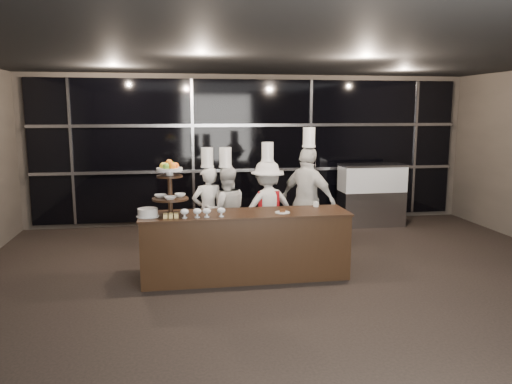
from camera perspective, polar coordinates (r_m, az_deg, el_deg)
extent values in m
plane|color=black|center=(5.75, 7.58, -14.33)|extent=(10.00, 10.00, 0.00)
plane|color=black|center=(5.31, 8.30, 16.83)|extent=(10.00, 10.00, 0.00)
plane|color=#473F38|center=(10.18, -0.46, 4.85)|extent=(9.00, 0.00, 9.00)
cube|color=black|center=(10.12, -0.40, 4.82)|extent=(8.60, 0.04, 2.80)
cube|color=#A5A5AA|center=(10.11, -0.36, 2.54)|extent=(8.60, 0.06, 0.06)
cube|color=#A5A5AA|center=(10.04, -0.36, 7.64)|extent=(8.60, 0.06, 0.06)
cube|color=#A5A5AA|center=(10.15, -20.34, 4.25)|extent=(0.05, 0.05, 2.80)
cube|color=#A5A5AA|center=(9.97, -7.22, 4.68)|extent=(0.05, 0.05, 2.80)
cube|color=#A5A5AA|center=(10.35, 6.23, 4.87)|extent=(0.05, 0.05, 2.80)
cube|color=#A5A5AA|center=(11.18, 17.69, 4.81)|extent=(0.05, 0.05, 2.80)
cube|color=black|center=(6.91, -1.24, -6.19)|extent=(2.80, 0.70, 0.90)
cube|color=black|center=(6.80, -1.25, -2.49)|extent=(2.84, 0.74, 0.03)
cylinder|color=black|center=(6.73, -9.72, -2.49)|extent=(0.24, 0.24, 0.03)
cylinder|color=black|center=(6.67, -9.80, 0.33)|extent=(0.06, 0.06, 0.70)
cylinder|color=black|center=(6.69, -9.77, -0.77)|extent=(0.48, 0.48, 0.02)
cylinder|color=black|center=(6.64, -9.84, 1.78)|extent=(0.34, 0.34, 0.02)
cylinder|color=white|center=(6.64, -9.85, 2.14)|extent=(0.10, 0.10, 0.06)
cylinder|color=white|center=(6.63, -9.86, 2.57)|extent=(0.34, 0.34, 0.04)
sphere|color=orange|center=(6.63, -9.18, 2.99)|extent=(0.09, 0.09, 0.09)
sphere|color=#6EC332|center=(6.70, -9.53, 3.05)|extent=(0.09, 0.09, 0.09)
sphere|color=orange|center=(6.70, -10.21, 3.03)|extent=(0.09, 0.09, 0.09)
sphere|color=yellow|center=(6.63, -10.57, 2.96)|extent=(0.09, 0.09, 0.09)
sphere|color=#65A42A|center=(6.56, -10.23, 2.90)|extent=(0.09, 0.09, 0.09)
sphere|color=orange|center=(6.56, -9.53, 2.92)|extent=(0.09, 0.09, 0.09)
sphere|color=orange|center=(6.62, -9.89, 3.32)|extent=(0.09, 0.09, 0.09)
imported|color=white|center=(6.75, -10.88, -0.44)|extent=(0.16, 0.16, 0.04)
imported|color=white|center=(6.74, -8.67, -0.36)|extent=(0.15, 0.15, 0.05)
imported|color=white|center=(6.57, -9.78, -0.67)|extent=(0.16, 0.16, 0.04)
cylinder|color=silver|center=(6.52, -8.17, -2.92)|extent=(0.07, 0.07, 0.01)
cylinder|color=silver|center=(6.51, -8.17, -2.65)|extent=(0.02, 0.02, 0.05)
ellipsoid|color=silver|center=(6.50, -8.18, -2.24)|extent=(0.11, 0.11, 0.08)
ellipsoid|color=#0AD319|center=(6.50, -8.19, -2.19)|extent=(0.08, 0.08, 0.05)
cylinder|color=silver|center=(6.52, -6.72, -2.88)|extent=(0.07, 0.07, 0.01)
cylinder|color=silver|center=(6.51, -6.73, -2.61)|extent=(0.02, 0.02, 0.05)
ellipsoid|color=silver|center=(6.50, -6.74, -2.20)|extent=(0.11, 0.11, 0.08)
ellipsoid|color=red|center=(6.50, -6.74, -2.15)|extent=(0.08, 0.08, 0.05)
cylinder|color=silver|center=(6.53, -5.65, -2.84)|extent=(0.07, 0.07, 0.01)
cylinder|color=silver|center=(6.52, -5.65, -2.58)|extent=(0.02, 0.02, 0.05)
ellipsoid|color=silver|center=(6.51, -5.66, -2.17)|extent=(0.11, 0.11, 0.08)
ellipsoid|color=#FAE0AE|center=(6.51, -5.66, -2.12)|extent=(0.08, 0.08, 0.05)
cylinder|color=silver|center=(6.54, -3.99, -2.79)|extent=(0.07, 0.07, 0.01)
cylinder|color=silver|center=(6.53, -3.99, -2.53)|extent=(0.02, 0.02, 0.05)
ellipsoid|color=silver|center=(6.52, -4.00, -2.12)|extent=(0.11, 0.11, 0.08)
ellipsoid|color=#452217|center=(6.52, -4.00, -2.07)|extent=(0.08, 0.08, 0.05)
cylinder|color=white|center=(6.69, -12.26, -2.72)|extent=(0.30, 0.30, 0.01)
cylinder|color=white|center=(6.68, -12.28, -2.26)|extent=(0.26, 0.26, 0.10)
cube|color=#EFCC75|center=(6.53, -10.33, -2.75)|extent=(0.06, 0.06, 0.05)
cube|color=#EFCC75|center=(6.53, -9.71, -2.74)|extent=(0.06, 0.06, 0.05)
cube|color=#EFCC75|center=(6.53, -9.10, -2.72)|extent=(0.06, 0.06, 0.05)
cube|color=#EFCC75|center=(6.60, -10.32, -2.63)|extent=(0.06, 0.06, 0.05)
cube|color=#EFCC75|center=(6.60, -9.71, -2.61)|extent=(0.06, 0.06, 0.05)
cube|color=#EFCC75|center=(6.60, -9.10, -2.59)|extent=(0.06, 0.06, 0.05)
cylinder|color=white|center=(6.79, 3.03, -2.34)|extent=(0.20, 0.20, 0.01)
cylinder|color=#4C2814|center=(6.78, 3.04, -2.13)|extent=(0.08, 0.08, 0.04)
cylinder|color=white|center=(7.25, 6.87, -1.40)|extent=(0.08, 0.08, 0.07)
cube|color=#A5A5AA|center=(10.29, 13.00, -1.81)|extent=(1.26, 0.54, 0.70)
cube|color=silver|center=(10.19, 13.13, 1.50)|extent=(1.26, 0.54, 0.50)
cube|color=#FFC67F|center=(10.19, 13.13, 1.50)|extent=(1.17, 0.45, 0.40)
cube|color=#A5A5AA|center=(10.16, 13.18, 3.01)|extent=(1.28, 0.56, 0.04)
imported|color=silver|center=(7.92, -5.50, -2.24)|extent=(0.59, 0.47, 1.43)
cylinder|color=white|center=(7.80, -5.60, 3.98)|extent=(0.19, 0.19, 0.30)
cylinder|color=white|center=(7.81, -5.58, 2.92)|extent=(0.21, 0.21, 0.03)
imported|color=silver|center=(7.90, -3.46, -2.24)|extent=(0.74, 0.60, 1.43)
cylinder|color=white|center=(7.77, -3.52, 4.02)|extent=(0.19, 0.19, 0.30)
cylinder|color=white|center=(7.79, -3.51, 2.95)|extent=(0.21, 0.21, 0.03)
imported|color=white|center=(8.05, 1.30, -1.74)|extent=(1.07, 0.75, 1.50)
cylinder|color=white|center=(7.93, 1.33, 4.65)|extent=(0.19, 0.19, 0.30)
cylinder|color=white|center=(7.94, 1.32, 3.61)|extent=(0.21, 0.21, 0.03)
cube|color=#9B0B11|center=(7.94, 1.46, -1.91)|extent=(0.34, 0.03, 0.56)
imported|color=silver|center=(7.97, 5.95, -1.04)|extent=(0.97, 1.06, 1.74)
cylinder|color=white|center=(7.85, 6.07, 6.28)|extent=(0.19, 0.19, 0.30)
cylinder|color=white|center=(7.86, 6.05, 5.22)|extent=(0.21, 0.21, 0.03)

